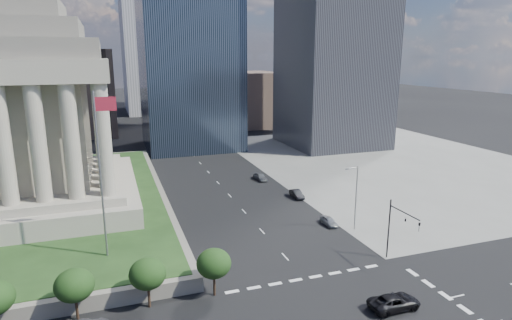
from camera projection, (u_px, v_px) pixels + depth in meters
name	position (u px, v px, depth m)	size (l,w,h in m)	color
ground	(182.00, 144.00, 129.66)	(500.00, 500.00, 0.00)	black
sidewalk_ne	(392.00, 161.00, 107.57)	(68.00, 90.00, 0.03)	slate
war_memorial	(14.00, 85.00, 66.05)	(34.00, 34.00, 39.00)	#9E9485
flagpole	(101.00, 167.00, 49.83)	(2.52, 0.24, 20.00)	slate
midrise_glass	(188.00, 41.00, 118.66)	(26.00, 26.00, 60.00)	black
building_filler_ne	(251.00, 98.00, 165.05)	(20.00, 30.00, 20.00)	brown
building_filler_nw	(77.00, 92.00, 144.37)	(24.00, 30.00, 28.00)	brown
traffic_signal_ne	(398.00, 225.00, 53.14)	(0.30, 5.74, 8.00)	black
street_lamp_north	(355.00, 194.00, 63.69)	(2.13, 0.22, 10.00)	slate
pickup_truck	(394.00, 302.00, 44.42)	(2.58, 5.59, 1.55)	black
parked_sedan_near	(329.00, 221.00, 66.67)	(1.54, 3.84, 1.31)	gray
parked_sedan_mid	(297.00, 194.00, 79.61)	(1.51, 4.34, 1.43)	black
parked_sedan_far	(260.00, 177.00, 90.96)	(4.49, 1.81, 1.53)	#565A5D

